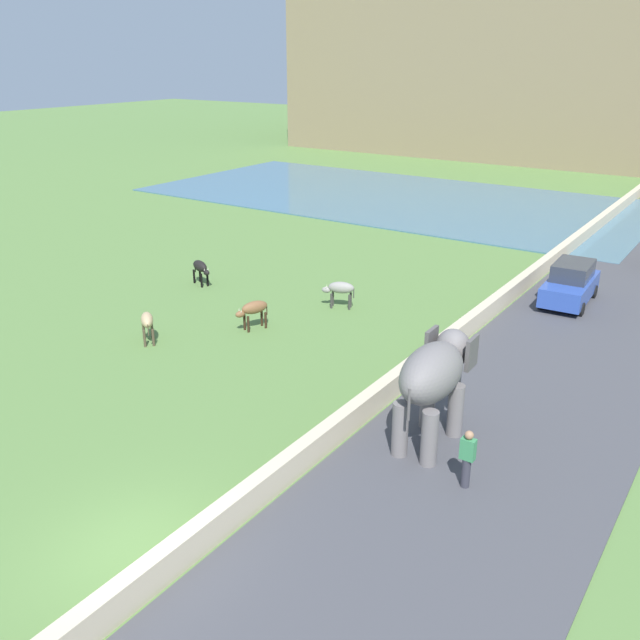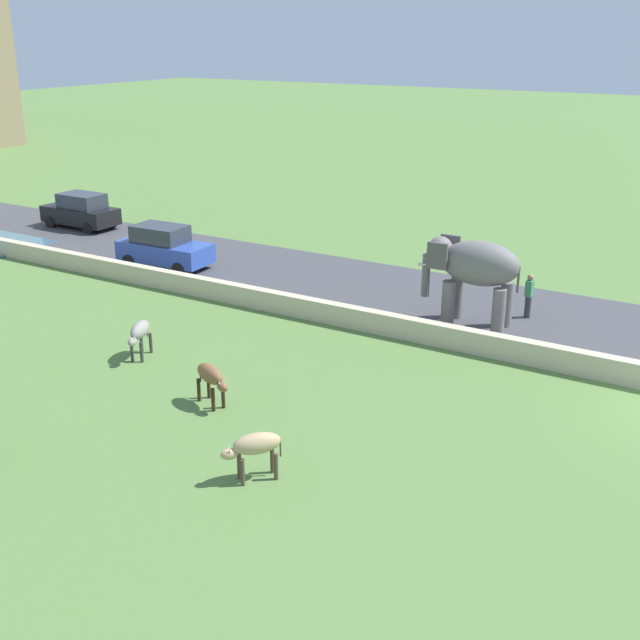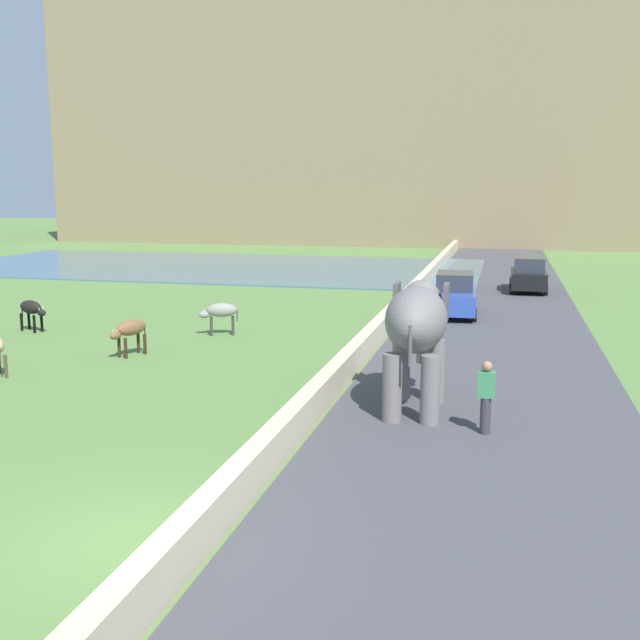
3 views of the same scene
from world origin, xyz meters
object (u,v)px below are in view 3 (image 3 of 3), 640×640
car_black (528,275)px  cow_black (32,309)px  car_blue (454,295)px  person_beside_elephant (486,396)px  cow_grey (220,312)px  elephant (417,326)px  cow_brown (130,330)px

car_black → cow_black: 23.59m
car_blue → cow_black: (-14.84, -7.00, -0.06)m
person_beside_elephant → cow_grey: (-9.52, 9.16, -0.04)m
cow_grey → elephant: bearing=-44.2°
car_blue → car_black: 8.83m
elephant → car_blue: size_ratio=0.85×
elephant → cow_grey: bearing=135.8°
car_blue → cow_black: 16.41m
car_black → cow_grey: size_ratio=2.84×
person_beside_elephant → car_blue: 15.22m
elephant → cow_brown: 10.14m
cow_black → cow_brown: 6.21m
person_beside_elephant → cow_black: bearing=153.8°
car_blue → car_black: bearing=69.1°
person_beside_elephant → car_blue: bearing=96.2°
elephant → cow_brown: elephant is taller
car_blue → cow_grey: car_blue is taller
person_beside_elephant → cow_black: size_ratio=1.15×
car_black → cow_brown: car_black is taller
elephant → cow_black: (-14.84, 6.63, -1.20)m
car_blue → cow_brown: car_blue is taller
car_black → cow_black: (-18.00, -15.26, -0.06)m
car_blue → cow_brown: bearing=-133.4°
cow_black → cow_brown: size_ratio=1.00×
person_beside_elephant → car_black: size_ratio=0.41×
elephant → person_beside_elephant: (1.65, -1.49, -1.16)m
car_black → elephant: bearing=-98.2°
cow_grey → person_beside_elephant: bearing=-43.9°
elephant → car_blue: (0.00, 13.63, -1.14)m
cow_grey → cow_brown: size_ratio=1.00×
person_beside_elephant → car_black: car_black is taller
cow_black → person_beside_elephant: bearing=-26.2°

